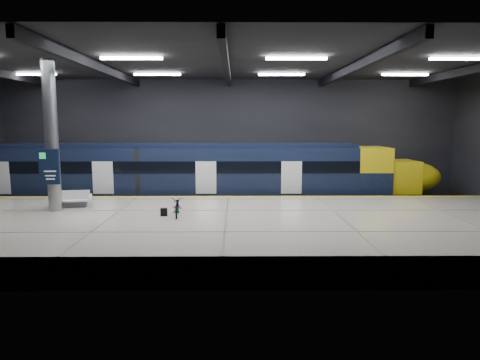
{
  "coord_description": "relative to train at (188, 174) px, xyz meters",
  "views": [
    {
      "loc": [
        0.44,
        -20.66,
        5.13
      ],
      "look_at": [
        0.63,
        1.5,
        2.2
      ],
      "focal_mm": 32.0,
      "sensor_mm": 36.0,
      "label": 1
    }
  ],
  "objects": [
    {
      "name": "ground",
      "position": [
        2.54,
        -5.5,
        -2.06
      ],
      "size": [
        30.0,
        30.0,
        0.0
      ],
      "primitive_type": "plane",
      "color": "black",
      "rests_on": "ground"
    },
    {
      "name": "room_shell",
      "position": [
        2.54,
        -5.49,
        3.66
      ],
      "size": [
        30.1,
        16.1,
        8.05
      ],
      "color": "black",
      "rests_on": "ground"
    },
    {
      "name": "platform",
      "position": [
        2.54,
        -8.0,
        -1.51
      ],
      "size": [
        30.0,
        11.0,
        1.1
      ],
      "primitive_type": "cube",
      "color": "beige",
      "rests_on": "ground"
    },
    {
      "name": "safety_strip",
      "position": [
        2.54,
        -2.75,
        -0.95
      ],
      "size": [
        30.0,
        0.4,
        0.01
      ],
      "primitive_type": "cube",
      "color": "gold",
      "rests_on": "platform"
    },
    {
      "name": "rails",
      "position": [
        2.54,
        0.0,
        -1.98
      ],
      "size": [
        30.0,
        1.52,
        0.16
      ],
      "color": "gray",
      "rests_on": "ground"
    },
    {
      "name": "train",
      "position": [
        0.0,
        0.0,
        0.0
      ],
      "size": [
        29.4,
        2.84,
        3.79
      ],
      "color": "black",
      "rests_on": "ground"
    },
    {
      "name": "bench",
      "position": [
        -5.07,
        -5.65,
        -0.67
      ],
      "size": [
        1.94,
        1.0,
        0.82
      ],
      "rotation": [
        0.0,
        0.0,
        0.13
      ],
      "color": "#595B60",
      "rests_on": "platform"
    },
    {
      "name": "bicycle",
      "position": [
        0.39,
        -7.71,
        -0.51
      ],
      "size": [
        0.72,
        1.74,
        0.89
      ],
      "primitive_type": "imported",
      "rotation": [
        0.0,
        0.0,
        0.08
      ],
      "color": "#99999E",
      "rests_on": "platform"
    },
    {
      "name": "pannier_bag",
      "position": [
        -0.21,
        -7.71,
        -0.78
      ],
      "size": [
        0.32,
        0.21,
        0.35
      ],
      "primitive_type": "cube",
      "rotation": [
        0.0,
        0.0,
        0.12
      ],
      "color": "black",
      "rests_on": "platform"
    },
    {
      "name": "info_column",
      "position": [
        -5.46,
        -6.52,
        2.4
      ],
      "size": [
        0.9,
        0.78,
        6.9
      ],
      "color": "#9EA0A5",
      "rests_on": "platform"
    }
  ]
}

